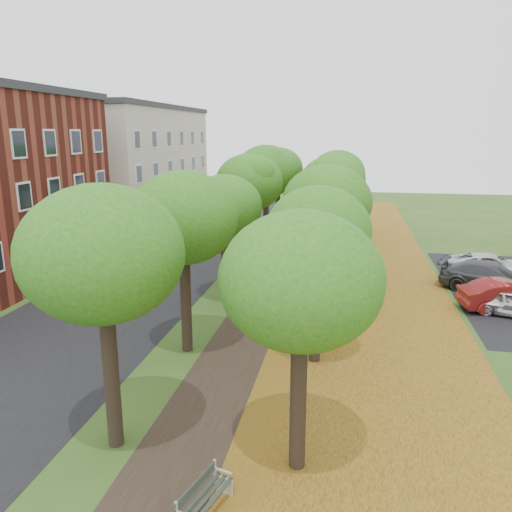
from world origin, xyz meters
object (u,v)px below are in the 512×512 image
at_px(car_white, 492,266).
at_px(bench, 204,498).
at_px(car_silver, 512,302).
at_px(car_grey, 491,278).
at_px(car_red, 509,296).

bearing_deg(car_white, bench, 158.63).
relative_size(bench, car_white, 0.35).
distance_m(car_silver, car_grey, 3.55).
xyz_separation_m(car_grey, car_white, (0.70, 2.72, -0.08)).
height_order(bench, car_silver, car_silver).
bearing_deg(bench, car_red, -18.30).
bearing_deg(car_red, car_silver, 170.37).
distance_m(car_red, car_white, 5.73).
xyz_separation_m(car_silver, car_red, (0.00, 0.58, 0.09)).
height_order(car_silver, car_red, car_red).
bearing_deg(car_red, bench, 135.75).
relative_size(bench, car_red, 0.39).
bearing_deg(bench, car_grey, -13.58).
distance_m(bench, car_grey, 20.46).
xyz_separation_m(car_red, car_grey, (0.00, 2.96, 0.03)).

